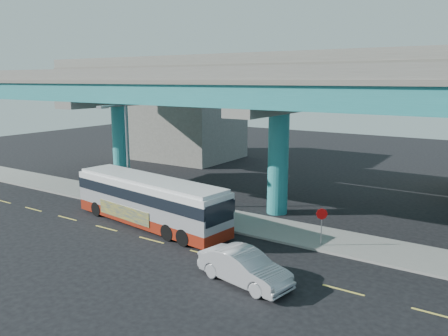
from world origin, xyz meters
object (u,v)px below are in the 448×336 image
Objects in this scene: transit_bus at (149,199)px; sedan at (244,267)px; street_lamp at (121,141)px; stop_sign at (322,219)px; parked_car at (116,188)px.

sedan is at bearing -14.55° from transit_bus.
transit_bus is 10.58m from sedan.
street_lamp reaches higher than stop_sign.
sedan is 0.65× the size of street_lamp.
transit_bus is 1.63× the size of street_lamp.
parked_car is 18.68m from stop_sign.
street_lamp is 15.74m from stop_sign.
parked_car is 1.55× the size of stop_sign.
street_lamp is at bearing -122.54° from parked_car.
street_lamp is (3.27, -2.24, 4.56)m from parked_car.
transit_bus is 8.36m from parked_car.
street_lamp is at bearing 173.87° from stop_sign.
parked_car is at bearing 160.24° from transit_bus.
sedan is at bearing -22.05° from street_lamp.
stop_sign is at bearing -92.76° from parked_car.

